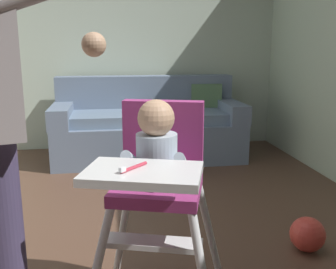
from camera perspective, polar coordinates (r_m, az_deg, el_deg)
name	(u,v)px	position (r m, az deg, el deg)	size (l,w,h in m)	color
wall_far	(97,38)	(4.64, -10.42, 13.76)	(4.98, 0.06, 2.56)	#B7C7B3
couch	(149,127)	(4.23, -2.85, 1.15)	(1.98, 0.86, 0.86)	slate
high_chair	(158,168)	(1.64, -1.52, -4.96)	(0.75, 0.83, 0.99)	white
toy_ball	(307,234)	(2.51, 19.73, -13.57)	(0.21, 0.21, 0.21)	#D13D33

